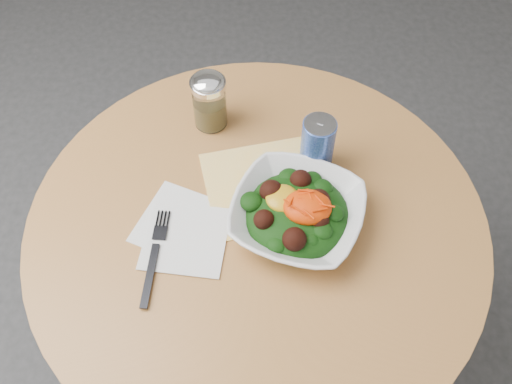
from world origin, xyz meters
TOP-DOWN VIEW (x-y plane):
  - ground at (0.00, 0.00)m, footprint 6.00×6.00m
  - table at (0.00, 0.00)m, footprint 0.90×0.90m
  - cloth_napkin at (0.02, 0.08)m, footprint 0.28×0.27m
  - paper_napkins at (-0.14, -0.03)m, footprint 0.20×0.22m
  - salad_bowl at (0.08, -0.01)m, footprint 0.32×0.32m
  - fork at (-0.19, -0.08)m, footprint 0.04×0.21m
  - spice_shaker at (-0.10, 0.25)m, footprint 0.08×0.08m
  - beverage_can at (0.12, 0.14)m, footprint 0.07×0.07m

SIDE VIEW (x-z plane):
  - ground at x=0.00m, z-range 0.00..0.00m
  - table at x=0.00m, z-range 0.18..0.93m
  - cloth_napkin at x=0.02m, z-range 0.75..0.75m
  - paper_napkins at x=-0.14m, z-range 0.75..0.75m
  - fork at x=-0.19m, z-range 0.75..0.76m
  - salad_bowl at x=0.08m, z-range 0.74..0.83m
  - beverage_can at x=0.12m, z-range 0.75..0.88m
  - spice_shaker at x=-0.10m, z-range 0.75..0.88m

